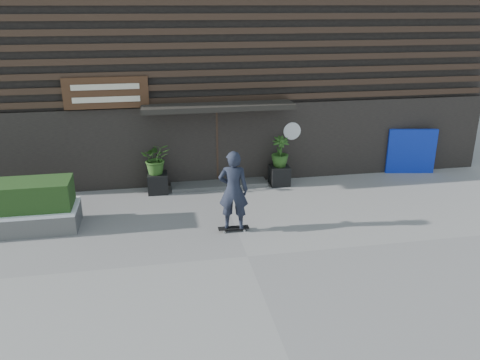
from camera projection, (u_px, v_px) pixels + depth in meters
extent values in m
plane|color=gray|center=(247.00, 256.00, 11.04)|extent=(80.00, 80.00, 0.00)
cube|color=#4A4A47|center=(219.00, 184.00, 15.26)|extent=(3.00, 0.80, 0.12)
cube|color=black|center=(158.00, 183.00, 14.67)|extent=(0.60, 0.60, 0.60)
imported|color=#2D591E|center=(156.00, 158.00, 14.41)|extent=(0.86, 0.75, 0.96)
cube|color=black|center=(279.00, 175.00, 15.32)|extent=(0.60, 0.60, 0.60)
imported|color=#2D591E|center=(280.00, 152.00, 15.05)|extent=(0.54, 0.54, 0.96)
cube|color=#4F4F4D|center=(7.00, 222.00, 12.21)|extent=(3.50, 1.20, 0.50)
cube|color=white|center=(5.00, 211.00, 12.11)|extent=(3.50, 1.20, 0.08)
cube|color=#1D3C16|center=(2.00, 197.00, 11.97)|extent=(3.30, 1.00, 0.70)
cube|color=#0D25B0|center=(411.00, 151.00, 16.22)|extent=(1.61, 0.39, 1.51)
cube|color=black|center=(198.00, 42.00, 18.90)|extent=(18.00, 10.00, 8.00)
cube|color=black|center=(217.00, 145.00, 15.17)|extent=(18.00, 0.12, 2.50)
cube|color=#38281E|center=(216.00, 99.00, 14.61)|extent=(17.60, 0.08, 0.18)
cube|color=#38281E|center=(216.00, 86.00, 14.48)|extent=(17.60, 0.08, 0.18)
cube|color=#38281E|center=(216.00, 73.00, 14.35)|extent=(17.60, 0.08, 0.18)
cube|color=#38281E|center=(216.00, 59.00, 14.21)|extent=(17.60, 0.08, 0.18)
cube|color=#38281E|center=(216.00, 45.00, 14.08)|extent=(17.60, 0.08, 0.18)
cube|color=#38281E|center=(215.00, 31.00, 13.94)|extent=(17.60, 0.08, 0.18)
cube|color=#38281E|center=(215.00, 17.00, 13.81)|extent=(17.60, 0.08, 0.18)
cube|color=#38281E|center=(215.00, 2.00, 13.67)|extent=(17.60, 0.08, 0.18)
cube|color=black|center=(218.00, 106.00, 14.32)|extent=(4.50, 1.00, 0.15)
cube|color=black|center=(216.00, 146.00, 15.35)|extent=(2.40, 0.30, 2.30)
cube|color=#38281E|center=(217.00, 148.00, 15.18)|extent=(0.06, 0.10, 2.30)
cube|color=#472B19|center=(106.00, 93.00, 13.90)|extent=(2.40, 0.10, 0.90)
cube|color=beige|center=(105.00, 87.00, 13.77)|extent=(1.90, 0.02, 0.16)
cube|color=beige|center=(106.00, 100.00, 13.89)|extent=(1.90, 0.02, 0.16)
cylinder|color=white|center=(292.00, 131.00, 15.38)|extent=(0.56, 0.03, 0.56)
cube|color=black|center=(234.00, 228.00, 12.25)|extent=(0.78, 0.20, 0.02)
cylinder|color=#A8A8A4|center=(224.00, 232.00, 12.13)|extent=(0.06, 0.03, 0.06)
cylinder|color=#A7A7A2|center=(223.00, 229.00, 12.31)|extent=(0.06, 0.03, 0.06)
cylinder|color=#AFAFAA|center=(244.00, 231.00, 12.22)|extent=(0.06, 0.03, 0.06)
cylinder|color=#BBBBB5|center=(243.00, 227.00, 12.40)|extent=(0.06, 0.03, 0.06)
imported|color=black|center=(233.00, 190.00, 11.90)|extent=(0.82, 0.63, 2.01)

